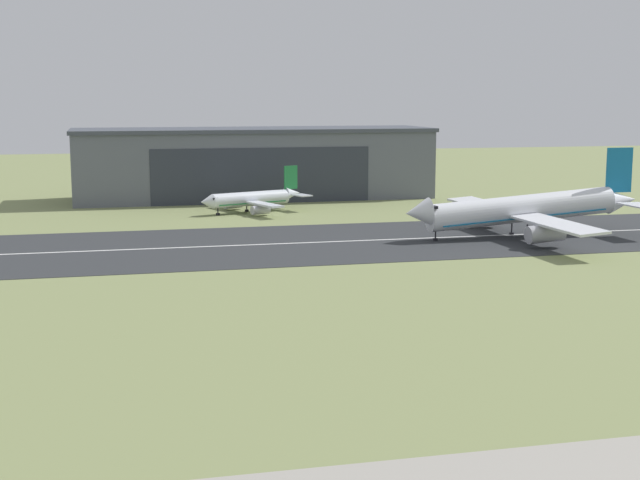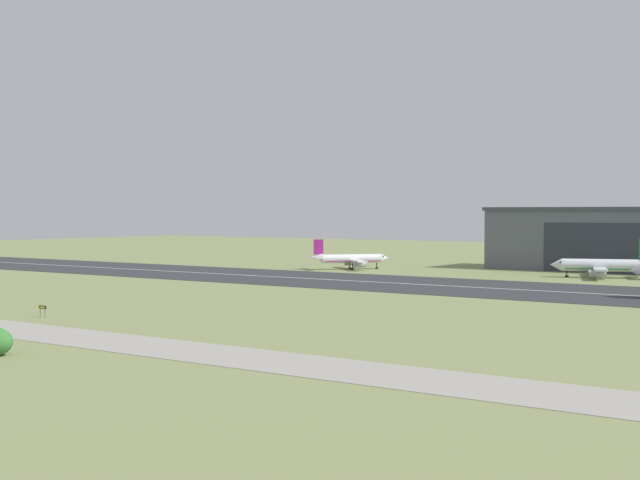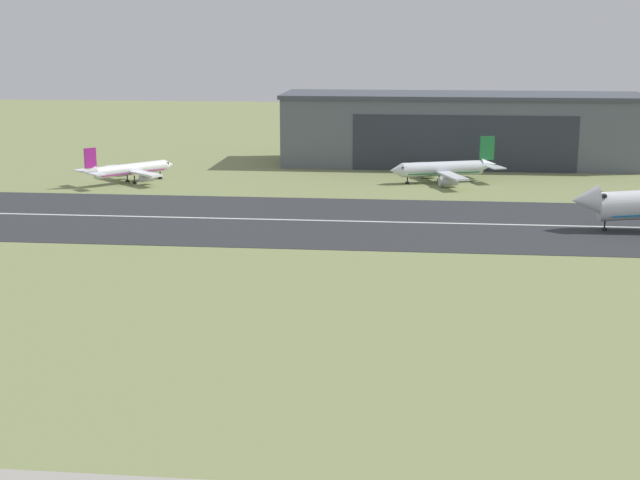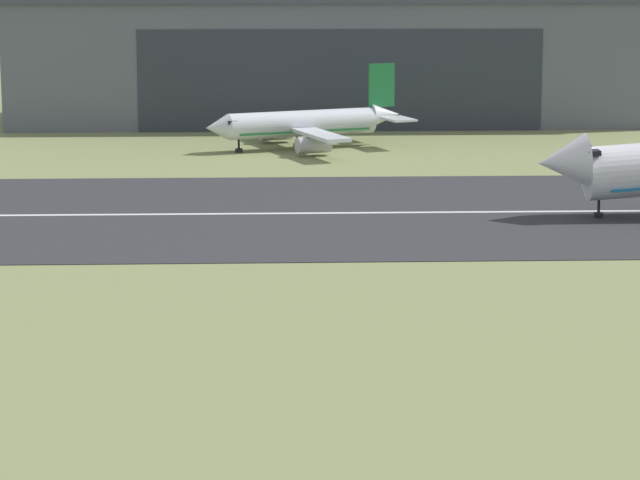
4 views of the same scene
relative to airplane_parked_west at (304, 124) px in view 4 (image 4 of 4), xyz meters
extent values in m
cube|color=slate|center=(4.99, 27.13, 5.06)|extent=(83.51, 23.05, 15.76)
cube|color=#2D333D|center=(4.99, 15.55, 3.48)|extent=(50.11, 0.12, 12.61)
cone|color=silver|center=(20.81, -44.32, 2.11)|extent=(4.60, 4.77, 4.91)
cube|color=black|center=(23.10, -44.25, 3.03)|extent=(1.23, 3.98, 0.51)
cylinder|color=black|center=(24.10, -44.23, -1.52)|extent=(0.24, 0.24, 2.61)
cylinder|color=black|center=(24.10, -44.23, -2.61)|extent=(0.84, 0.84, 0.44)
cylinder|color=silver|center=(-0.32, -0.12, 0.11)|extent=(17.49, 8.79, 2.95)
cone|color=silver|center=(-9.80, -3.58, 0.11)|extent=(3.50, 3.68, 2.95)
cone|color=silver|center=(9.58, 3.50, 0.64)|extent=(4.23, 3.70, 2.65)
cube|color=black|center=(-8.43, -3.08, 0.70)|extent=(1.89, 2.73, 0.44)
cube|color=#1E7238|center=(-0.32, -0.12, -0.70)|extent=(15.79, 8.05, 0.20)
cube|color=silver|center=(-2.96, 6.09, -0.40)|extent=(6.29, 10.87, 0.40)
cylinder|color=#A8A8B2|center=(-3.21, 5.11, -1.56)|extent=(4.22, 3.03, 1.83)
cube|color=silver|center=(1.67, -6.57, -0.40)|extent=(6.29, 10.87, 0.40)
cylinder|color=#A8A8B2|center=(0.84, -5.97, -1.56)|extent=(4.22, 3.03, 1.83)
cube|color=#1E7238|center=(9.08, 3.32, 4.09)|extent=(3.11, 1.36, 5.01)
cube|color=silver|center=(8.17, 6.96, 0.56)|extent=(4.18, 5.19, 0.24)
cube|color=silver|center=(10.73, -0.04, 0.56)|extent=(4.18, 5.19, 0.24)
cylinder|color=black|center=(-7.43, -2.72, -2.09)|extent=(0.24, 0.24, 1.47)
cylinder|color=black|center=(-7.43, -2.72, -2.61)|extent=(0.84, 0.84, 0.44)
cylinder|color=black|center=(-0.79, 1.59, -2.09)|extent=(0.24, 0.24, 1.47)
cylinder|color=black|center=(-0.79, 1.59, -2.61)|extent=(0.84, 0.84, 0.44)
cylinder|color=black|center=(0.43, -1.73, -2.09)|extent=(0.24, 0.24, 1.47)
cylinder|color=black|center=(0.43, -1.73, -2.61)|extent=(0.84, 0.84, 0.44)
camera|label=1|loc=(-29.32, -183.33, 21.02)|focal=50.00mm
camera|label=2|loc=(64.66, -207.25, 12.54)|focal=50.00mm
camera|label=3|loc=(-6.40, -185.95, 27.96)|focal=50.00mm
camera|label=4|loc=(-5.05, -171.48, 21.02)|focal=85.00mm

